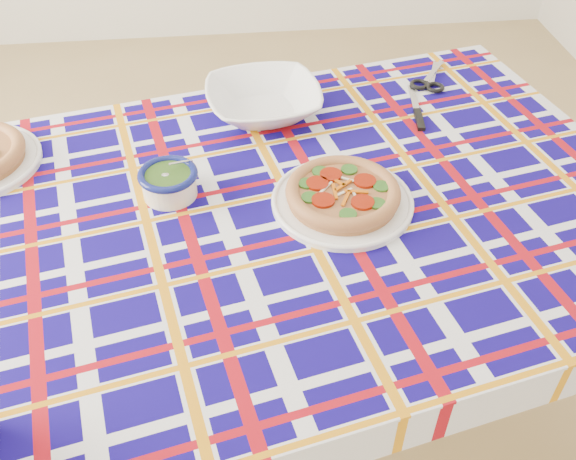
{
  "coord_description": "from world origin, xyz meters",
  "views": [
    {
      "loc": [
        0.21,
        -1.34,
        1.54
      ],
      "look_at": [
        0.3,
        -0.47,
        0.76
      ],
      "focal_mm": 40.0,
      "sensor_mm": 36.0,
      "label": 1
    }
  ],
  "objects_px": {
    "dining_table": "(260,241)",
    "serving_bowl": "(264,101)",
    "main_focaccia_plate": "(343,193)",
    "pesto_bowl": "(169,180)"
  },
  "relations": [
    {
      "from": "dining_table",
      "to": "serving_bowl",
      "type": "bearing_deg",
      "value": 71.62
    },
    {
      "from": "dining_table",
      "to": "main_focaccia_plate",
      "type": "distance_m",
      "value": 0.19
    },
    {
      "from": "main_focaccia_plate",
      "to": "pesto_bowl",
      "type": "bearing_deg",
      "value": 168.58
    },
    {
      "from": "dining_table",
      "to": "serving_bowl",
      "type": "distance_m",
      "value": 0.38
    },
    {
      "from": "dining_table",
      "to": "main_focaccia_plate",
      "type": "xyz_separation_m",
      "value": [
        0.16,
        0.01,
        0.1
      ]
    },
    {
      "from": "dining_table",
      "to": "main_focaccia_plate",
      "type": "bearing_deg",
      "value": -9.38
    },
    {
      "from": "pesto_bowl",
      "to": "serving_bowl",
      "type": "height_order",
      "value": "pesto_bowl"
    },
    {
      "from": "pesto_bowl",
      "to": "serving_bowl",
      "type": "xyz_separation_m",
      "value": [
        0.21,
        0.29,
        -0.0
      ]
    },
    {
      "from": "main_focaccia_plate",
      "to": "serving_bowl",
      "type": "xyz_separation_m",
      "value": [
        -0.13,
        0.35,
        0.0
      ]
    },
    {
      "from": "dining_table",
      "to": "serving_bowl",
      "type": "xyz_separation_m",
      "value": [
        0.04,
        0.36,
        0.11
      ]
    }
  ]
}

